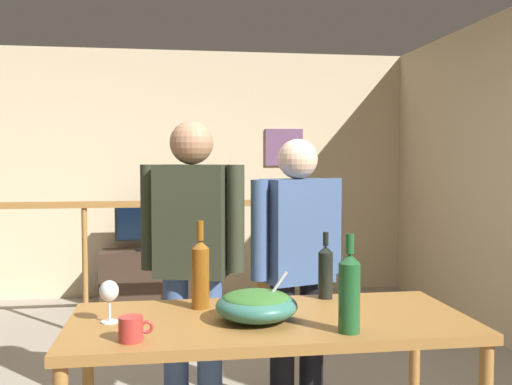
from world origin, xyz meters
The scene contains 14 objects.
back_wall centered at (0.00, 3.36, 1.27)m, with size 4.89×0.10×2.53m, color beige.
framed_picture centered at (1.11, 3.30, 1.54)m, with size 0.40×0.03×0.39m, color #744C72.
stair_railing centered at (-0.26, 1.97, 0.71)m, with size 2.95×0.10×1.13m.
tv_console centered at (-0.32, 3.01, 0.26)m, with size 0.90×0.40×0.52m, color #38281E.
flat_screen_tv centered at (-0.32, 2.97, 0.79)m, with size 0.61×0.12×0.46m.
serving_table centered at (0.29, -0.54, 0.71)m, with size 1.57×0.70×0.78m.
salad_bowl centered at (0.23, -0.58, 0.85)m, with size 0.32×0.32×0.19m.
wine_glass centered at (-0.33, -0.52, 0.90)m, with size 0.07×0.07×0.16m.
wine_bottle_green centered at (0.54, -0.78, 0.93)m, with size 0.08×0.08×0.36m.
wine_bottle_amber centered at (0.03, -0.36, 0.94)m, with size 0.08×0.08×0.37m.
wine_bottle_dark centered at (0.59, -0.26, 0.91)m, with size 0.07×0.07×0.30m.
mug_red centered at (-0.23, -0.77, 0.83)m, with size 0.12×0.08×0.09m.
person_standing_left centered at (0.02, 0.21, 0.94)m, with size 0.52×0.32×1.61m.
person_standing_right centered at (0.57, 0.21, 0.88)m, with size 0.52×0.32×1.52m.
Camera 1 is at (-0.10, -2.77, 1.41)m, focal length 40.77 mm.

